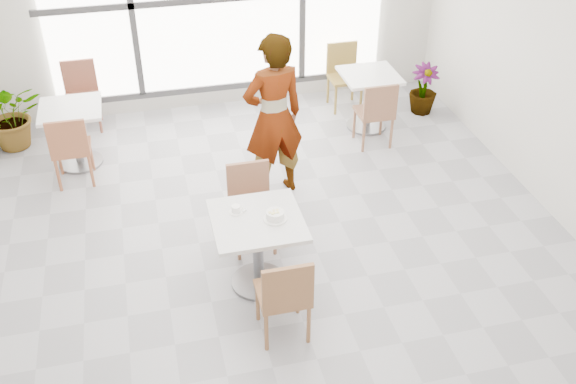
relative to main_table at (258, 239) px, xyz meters
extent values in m
plane|color=#9E9EA5|center=(0.28, 0.29, -0.52)|extent=(7.00, 7.00, 0.00)
cube|color=#3F3F42|center=(-0.82, 3.70, 0.98)|extent=(0.08, 0.05, 2.40)
cube|color=#3F3F42|center=(0.28, 3.70, -0.24)|extent=(4.60, 0.05, 0.08)
cube|color=silver|center=(0.00, 0.00, 0.21)|extent=(0.80, 0.80, 0.04)
cylinder|color=slate|center=(0.00, 0.00, -0.17)|extent=(0.10, 0.10, 0.71)
cylinder|color=slate|center=(0.00, 0.00, -0.51)|extent=(0.52, 0.52, 0.03)
cube|color=#8F5F3B|center=(0.08, -0.64, -0.09)|extent=(0.42, 0.42, 0.04)
cube|color=#8F5F3B|center=(0.08, -0.83, 0.14)|extent=(0.42, 0.04, 0.42)
cylinder|color=#8F5F3B|center=(0.26, -0.46, -0.32)|extent=(0.04, 0.04, 0.41)
cylinder|color=#8F5F3B|center=(0.26, -0.82, -0.32)|extent=(0.04, 0.04, 0.41)
cylinder|color=#8F5F3B|center=(-0.10, -0.46, -0.32)|extent=(0.04, 0.04, 0.41)
cylinder|color=#8F5F3B|center=(-0.10, -0.82, -0.32)|extent=(0.04, 0.04, 0.41)
cube|color=#946146|center=(0.06, 0.56, -0.09)|extent=(0.42, 0.42, 0.04)
cube|color=#946146|center=(0.06, 0.75, 0.14)|extent=(0.42, 0.04, 0.42)
cylinder|color=#946146|center=(-0.12, 0.38, -0.32)|extent=(0.04, 0.04, 0.41)
cylinder|color=#946146|center=(-0.12, 0.74, -0.32)|extent=(0.04, 0.04, 0.41)
cylinder|color=#946146|center=(0.24, 0.38, -0.32)|extent=(0.04, 0.04, 0.41)
cylinder|color=#946146|center=(0.24, 0.74, -0.32)|extent=(0.04, 0.04, 0.41)
cylinder|color=white|center=(0.15, -0.04, 0.23)|extent=(0.21, 0.21, 0.01)
cylinder|color=white|center=(0.15, -0.04, 0.27)|extent=(0.16, 0.16, 0.07)
torus|color=white|center=(0.15, -0.04, 0.31)|extent=(0.16, 0.16, 0.01)
cylinder|color=#D5B78F|center=(0.15, -0.04, 0.27)|extent=(0.14, 0.14, 0.05)
cylinder|color=#F6EC9F|center=(0.17, -0.09, 0.30)|extent=(0.03, 0.03, 0.02)
cylinder|color=beige|center=(0.18, -0.02, 0.31)|extent=(0.03, 0.03, 0.01)
cylinder|color=beige|center=(0.14, -0.02, 0.31)|extent=(0.03, 0.03, 0.02)
cylinder|color=beige|center=(0.14, -0.06, 0.31)|extent=(0.03, 0.03, 0.02)
cylinder|color=beige|center=(0.13, -0.07, 0.31)|extent=(0.03, 0.03, 0.02)
cylinder|color=beige|center=(0.11, -0.05, 0.31)|extent=(0.03, 0.03, 0.01)
cylinder|color=beige|center=(0.13, -0.04, 0.30)|extent=(0.03, 0.03, 0.01)
cylinder|color=#F1E59C|center=(0.14, -0.06, 0.31)|extent=(0.03, 0.03, 0.02)
cylinder|color=beige|center=(0.15, -0.04, 0.30)|extent=(0.03, 0.03, 0.01)
cylinder|color=#F8EEA0|center=(0.13, -0.07, 0.31)|extent=(0.03, 0.03, 0.02)
cylinder|color=beige|center=(0.18, -0.04, 0.30)|extent=(0.03, 0.03, 0.02)
cylinder|color=#F5EC9E|center=(0.17, -0.06, 0.31)|extent=(0.03, 0.03, 0.02)
cylinder|color=white|center=(-0.16, 0.14, 0.23)|extent=(0.13, 0.13, 0.01)
cylinder|color=white|center=(-0.16, 0.14, 0.27)|extent=(0.08, 0.08, 0.06)
torus|color=white|center=(-0.12, 0.14, 0.27)|extent=(0.05, 0.01, 0.05)
cylinder|color=black|center=(-0.16, 0.14, 0.29)|extent=(0.07, 0.07, 0.00)
cube|color=silver|center=(-0.11, 0.12, 0.24)|extent=(0.09, 0.05, 0.00)
sphere|color=silver|center=(-0.08, 0.14, 0.24)|extent=(0.02, 0.02, 0.02)
imported|color=black|center=(0.48, 1.48, 0.41)|extent=(0.75, 0.57, 1.86)
cube|color=white|center=(-1.66, 2.59, 0.21)|extent=(0.70, 0.70, 0.04)
cylinder|color=gray|center=(-1.66, 2.59, -0.17)|extent=(0.10, 0.10, 0.71)
cylinder|color=gray|center=(-1.66, 2.59, -0.51)|extent=(0.52, 0.52, 0.03)
cube|color=white|center=(1.99, 2.64, 0.21)|extent=(0.70, 0.70, 0.04)
cylinder|color=gray|center=(1.99, 2.64, -0.17)|extent=(0.10, 0.10, 0.71)
cylinder|color=gray|center=(1.99, 2.64, -0.51)|extent=(0.52, 0.52, 0.03)
cube|color=#A55E3D|center=(-1.69, 2.22, -0.09)|extent=(0.42, 0.42, 0.04)
cube|color=#A55E3D|center=(-1.69, 2.03, 0.14)|extent=(0.42, 0.04, 0.42)
cylinder|color=#A55E3D|center=(-1.51, 2.40, -0.32)|extent=(0.04, 0.04, 0.41)
cylinder|color=#A55E3D|center=(-1.51, 2.04, -0.32)|extent=(0.04, 0.04, 0.41)
cylinder|color=#A55E3D|center=(-1.87, 2.40, -0.32)|extent=(0.04, 0.04, 0.41)
cylinder|color=#A55E3D|center=(-1.87, 2.04, -0.32)|extent=(0.04, 0.04, 0.41)
cube|color=#935440|center=(-1.59, 3.49, -0.09)|extent=(0.42, 0.42, 0.04)
cube|color=#935440|center=(-1.59, 3.68, 0.14)|extent=(0.42, 0.04, 0.42)
cylinder|color=#935440|center=(-1.77, 3.31, -0.32)|extent=(0.04, 0.04, 0.41)
cylinder|color=#935440|center=(-1.77, 3.67, -0.32)|extent=(0.04, 0.04, 0.41)
cylinder|color=#935440|center=(-1.41, 3.31, -0.32)|extent=(0.04, 0.04, 0.41)
cylinder|color=#935440|center=(-1.41, 3.67, -0.32)|extent=(0.04, 0.04, 0.41)
cube|color=#926146|center=(1.91, 2.23, -0.09)|extent=(0.42, 0.42, 0.04)
cube|color=#926146|center=(1.91, 2.04, 0.14)|extent=(0.42, 0.04, 0.42)
cylinder|color=#926146|center=(2.09, 2.41, -0.32)|extent=(0.04, 0.04, 0.41)
cylinder|color=#926146|center=(2.09, 2.05, -0.32)|extent=(0.04, 0.04, 0.41)
cylinder|color=#926146|center=(1.73, 2.41, -0.32)|extent=(0.04, 0.04, 0.41)
cylinder|color=#926146|center=(1.73, 2.05, -0.32)|extent=(0.04, 0.04, 0.41)
cube|color=#A2823B|center=(1.87, 3.25, -0.09)|extent=(0.42, 0.42, 0.04)
cube|color=#A2823B|center=(1.87, 3.44, 0.14)|extent=(0.42, 0.04, 0.42)
cylinder|color=#A2823B|center=(1.69, 3.07, -0.32)|extent=(0.04, 0.04, 0.41)
cylinder|color=#A2823B|center=(1.69, 3.43, -0.32)|extent=(0.04, 0.04, 0.41)
cylinder|color=#A2823B|center=(2.05, 3.07, -0.32)|extent=(0.04, 0.04, 0.41)
cylinder|color=#A2823B|center=(2.05, 3.43, -0.32)|extent=(0.04, 0.04, 0.41)
imported|color=#4F8B3F|center=(-2.42, 3.22, -0.10)|extent=(0.87, 0.78, 0.85)
imported|color=#64864C|center=(2.86, 2.87, -0.18)|extent=(0.41, 0.41, 0.68)
camera|label=1|loc=(-0.83, -4.57, 3.70)|focal=41.18mm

